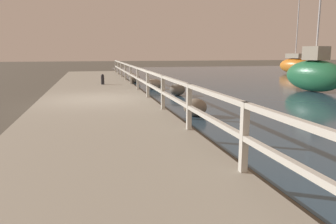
{
  "coord_description": "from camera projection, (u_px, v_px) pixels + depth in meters",
  "views": [
    {
      "loc": [
        -0.15,
        -12.24,
        1.96
      ],
      "look_at": [
        2.2,
        -2.24,
        0.07
      ],
      "focal_mm": 35.0,
      "sensor_mm": 36.0,
      "label": 1
    }
  ],
  "objects": [
    {
      "name": "sailboat_green",
      "position": [
        315.0,
        74.0,
        16.3
      ],
      "size": [
        2.14,
        3.57,
        5.85
      ],
      "rotation": [
        0.0,
        0.0,
        0.25
      ],
      "color": "#236B42",
      "rests_on": "water_surface"
    },
    {
      "name": "boulder_upstream",
      "position": [
        135.0,
        79.0,
        21.08
      ],
      "size": [
        0.72,
        0.65,
        0.54
      ],
      "color": "gray",
      "rests_on": "ground"
    },
    {
      "name": "ground_plane",
      "position": [
        96.0,
        106.0,
        12.11
      ],
      "size": [
        120.0,
        120.0,
        0.0
      ],
      "primitive_type": "plane",
      "color": "#4C473D"
    },
    {
      "name": "boulder_downstream",
      "position": [
        177.0,
        90.0,
        14.92
      ],
      "size": [
        0.71,
        0.64,
        0.53
      ],
      "color": "#666056",
      "rests_on": "ground"
    },
    {
      "name": "boulder_mid_strip",
      "position": [
        195.0,
        107.0,
        10.13
      ],
      "size": [
        0.73,
        0.65,
        0.55
      ],
      "color": "slate",
      "rests_on": "ground"
    },
    {
      "name": "railing",
      "position": [
        148.0,
        79.0,
        12.38
      ],
      "size": [
        0.1,
        32.5,
        1.02
      ],
      "color": "beige",
      "rests_on": "dock_walkway"
    },
    {
      "name": "boulder_water_edge",
      "position": [
        156.0,
        84.0,
        17.47
      ],
      "size": [
        0.71,
        0.64,
        0.53
      ],
      "color": "gray",
      "rests_on": "ground"
    },
    {
      "name": "dock_walkway",
      "position": [
        96.0,
        102.0,
        12.09
      ],
      "size": [
        4.08,
        36.0,
        0.26
      ],
      "color": "gray",
      "rests_on": "ground"
    },
    {
      "name": "mooring_bollard",
      "position": [
        103.0,
        79.0,
        17.42
      ],
      "size": [
        0.17,
        0.17,
        0.55
      ],
      "color": "black",
      "rests_on": "dock_walkway"
    },
    {
      "name": "boulder_near_dock",
      "position": [
        131.0,
        76.0,
        24.65
      ],
      "size": [
        0.53,
        0.48,
        0.4
      ],
      "color": "gray",
      "rests_on": "ground"
    },
    {
      "name": "sailboat_orange",
      "position": [
        295.0,
        65.0,
        29.89
      ],
      "size": [
        2.09,
        3.65,
        7.45
      ],
      "rotation": [
        0.0,
        0.0,
        0.23
      ],
      "color": "orange",
      "rests_on": "water_surface"
    },
    {
      "name": "boulder_far_strip",
      "position": [
        153.0,
        84.0,
        17.5
      ],
      "size": [
        0.72,
        0.65,
        0.54
      ],
      "color": "gray",
      "rests_on": "ground"
    }
  ]
}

